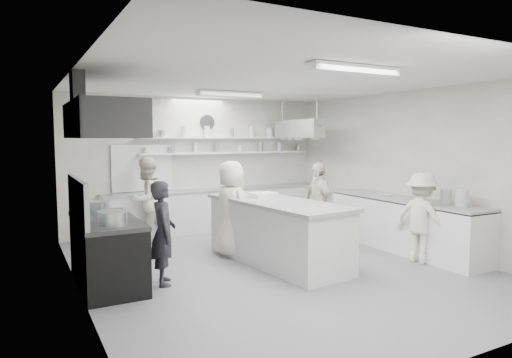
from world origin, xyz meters
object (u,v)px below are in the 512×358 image
right_counter (404,225)px  prep_island (277,233)px  back_counter (216,210)px  cook_stove (163,233)px  stove (107,254)px  cook_back (146,200)px

right_counter → prep_island: (-2.52, 0.41, 0.03)m
back_counter → cook_stove: (-2.18, -3.17, 0.29)m
stove → prep_island: size_ratio=0.66×
stove → cook_back: bearing=63.4°
prep_island → cook_back: size_ratio=1.60×
right_counter → cook_back: (-4.06, 2.98, 0.38)m
back_counter → prep_island: (-0.17, -2.99, 0.04)m
right_counter → back_counter: bearing=124.7°
back_counter → cook_stove: 3.86m
back_counter → prep_island: size_ratio=1.83×
back_counter → cook_back: (-1.71, -0.42, 0.39)m
back_counter → cook_back: bearing=-166.3°
prep_island → back_counter: bearing=80.3°
cook_back → right_counter: bearing=108.9°
cook_stove → cook_back: size_ratio=0.88×
stove → right_counter: bearing=-6.5°
cook_back → stove: bearing=28.7°
stove → cook_stove: cook_stove is taller
back_counter → cook_back: cook_back is taller
cook_back → back_counter: bearing=158.9°
stove → prep_island: bearing=-3.9°
prep_island → cook_back: 3.02m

